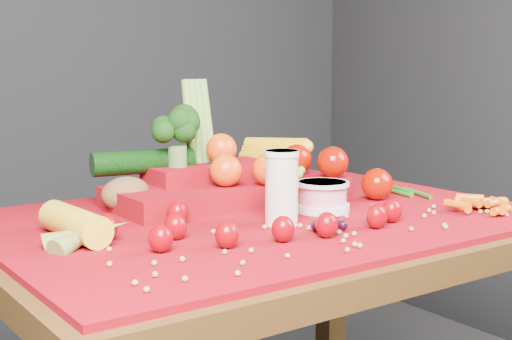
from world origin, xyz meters
TOP-DOWN VIEW (x-y plane):
  - table at (0.00, 0.00)m, footprint 1.10×0.80m
  - red_cloth at (0.00, 0.00)m, footprint 1.05×0.75m
  - milk_glass at (-0.02, -0.09)m, footprint 0.07×0.07m
  - yogurt_bowl at (0.12, -0.04)m, footprint 0.11×0.11m
  - strawberry_scatter at (-0.12, -0.14)m, footprint 0.54×0.28m
  - dark_grape_cluster at (0.01, -0.19)m, footprint 0.06×0.05m
  - soybean_scatter at (0.00, -0.20)m, footprint 0.84×0.24m
  - corn_ear at (-0.38, -0.01)m, footprint 0.19×0.24m
  - potato at (-0.21, 0.19)m, footprint 0.10×0.08m
  - baby_carrot_pile at (0.38, -0.24)m, footprint 0.18×0.17m
  - green_bean_pile at (0.41, -0.01)m, footprint 0.14×0.12m
  - produce_mound at (0.04, 0.16)m, footprint 0.59×0.36m

SIDE VIEW (x-z plane):
  - table at x=0.00m, z-range 0.28..1.03m
  - red_cloth at x=0.00m, z-range 0.75..0.76m
  - soybean_scatter at x=0.00m, z-range 0.76..0.77m
  - green_bean_pile at x=0.41m, z-range 0.76..0.77m
  - dark_grape_cluster at x=0.01m, z-range 0.76..0.79m
  - baby_carrot_pile at x=0.38m, z-range 0.76..0.79m
  - corn_ear at x=-0.38m, z-range 0.76..0.81m
  - strawberry_scatter at x=-0.12m, z-range 0.76..0.81m
  - yogurt_bowl at x=0.12m, z-range 0.76..0.83m
  - potato at x=-0.21m, z-range 0.76..0.83m
  - produce_mound at x=0.04m, z-range 0.69..0.95m
  - milk_glass at x=-0.02m, z-range 0.77..0.91m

